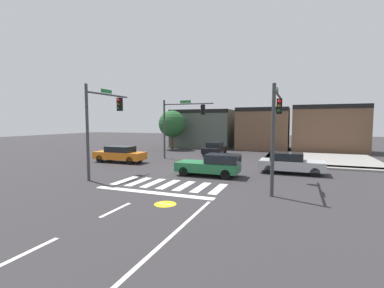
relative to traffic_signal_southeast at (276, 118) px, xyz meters
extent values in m
plane|color=#302D30|center=(-5.89, 3.09, -3.89)|extent=(120.00, 120.00, 0.00)
cube|color=silver|center=(-8.92, -1.41, -3.89)|extent=(0.49, 2.49, 0.01)
cube|color=silver|center=(-7.91, -1.41, -3.89)|extent=(0.49, 2.49, 0.01)
cube|color=silver|center=(-6.90, -1.41, -3.89)|extent=(0.49, 2.49, 0.01)
cube|color=silver|center=(-5.89, -1.41, -3.89)|extent=(0.49, 2.49, 0.01)
cube|color=silver|center=(-4.87, -1.41, -3.89)|extent=(0.49, 2.49, 0.01)
cube|color=silver|center=(-3.86, -1.41, -3.89)|extent=(0.49, 2.49, 0.01)
cube|color=silver|center=(-2.85, -1.41, -3.89)|extent=(0.49, 2.49, 0.01)
cube|color=white|center=(-5.89, -3.41, -3.89)|extent=(6.80, 0.50, 0.01)
cube|color=white|center=(-5.89, -6.41, -3.89)|extent=(0.16, 2.00, 0.01)
cube|color=white|center=(-5.89, -10.41, -3.89)|extent=(0.16, 2.00, 0.01)
cylinder|color=yellow|center=(-4.32, -4.96, -3.89)|extent=(0.99, 0.99, 0.01)
cylinder|color=white|center=(-4.54, -4.96, -3.88)|extent=(0.16, 0.16, 0.00)
cylinder|color=white|center=(-4.09, -4.96, -3.88)|extent=(0.16, 0.16, 0.00)
cube|color=white|center=(-4.32, -4.96, -3.88)|extent=(0.45, 0.04, 0.00)
cube|color=gray|center=(3.11, 8.29, -3.82)|extent=(10.00, 1.60, 0.15)
cube|color=gray|center=(-1.09, 13.09, -3.82)|extent=(1.60, 10.00, 0.15)
cube|color=gray|center=(3.11, 13.09, -3.82)|extent=(10.00, 10.00, 0.15)
cube|color=#4C564C|center=(-11.68, 22.13, -1.21)|extent=(8.41, 6.07, 5.36)
cube|color=black|center=(-11.68, 19.29, 1.22)|extent=(8.41, 0.50, 0.50)
cube|color=brown|center=(-3.23, 22.49, -1.15)|extent=(6.50, 6.80, 5.49)
cube|color=black|center=(-3.23, 19.29, 1.35)|extent=(6.50, 0.50, 0.50)
cube|color=brown|center=(4.57, 21.85, -1.06)|extent=(8.26, 5.51, 5.67)
cube|color=black|center=(4.57, 19.29, 1.53)|extent=(8.26, 0.50, 0.50)
cylinder|color=#383A3D|center=(0.00, -1.89, -1.14)|extent=(0.18, 0.18, 5.51)
cylinder|color=#383A3D|center=(0.00, 0.61, 1.32)|extent=(0.12, 5.00, 0.12)
cube|color=black|center=(0.00, 2.30, 0.74)|extent=(0.32, 0.32, 0.95)
sphere|color=red|center=(0.00, 2.13, 1.04)|extent=(0.22, 0.22, 0.22)
sphere|color=#4C330C|center=(0.00, 2.13, 0.74)|extent=(0.22, 0.22, 0.22)
sphere|color=#0C3814|center=(0.00, 2.13, 0.45)|extent=(0.22, 0.22, 0.22)
cube|color=#197233|center=(0.00, 0.36, 1.54)|extent=(0.03, 1.10, 0.24)
cylinder|color=#383A3D|center=(-11.33, 8.83, -0.98)|extent=(0.18, 0.18, 5.82)
cylinder|color=#383A3D|center=(-8.79, 8.83, 1.49)|extent=(5.07, 0.12, 0.12)
cube|color=black|center=(-7.26, 8.83, 0.91)|extent=(0.32, 0.32, 0.95)
sphere|color=red|center=(-7.43, 8.83, 1.21)|extent=(0.22, 0.22, 0.22)
sphere|color=#4C330C|center=(-7.43, 8.83, 0.91)|extent=(0.22, 0.22, 0.22)
sphere|color=#0C3814|center=(-7.43, 8.83, 0.62)|extent=(0.22, 0.22, 0.22)
cube|color=#197233|center=(-9.04, 8.83, 1.71)|extent=(1.10, 0.03, 0.24)
cylinder|color=#383A3D|center=(-11.01, -2.25, -0.90)|extent=(0.18, 0.18, 5.99)
cylinder|color=#383A3D|center=(-11.01, -0.13, 1.62)|extent=(0.12, 4.24, 0.12)
cube|color=black|center=(-11.01, 1.11, 1.04)|extent=(0.32, 0.32, 0.95)
sphere|color=red|center=(-11.01, 0.94, 1.34)|extent=(0.22, 0.22, 0.22)
sphere|color=#4C330C|center=(-11.01, 0.94, 1.04)|extent=(0.22, 0.22, 0.22)
sphere|color=#0C3814|center=(-11.01, 0.94, 0.75)|extent=(0.22, 0.22, 0.22)
cube|color=#197233|center=(-11.01, -0.34, 1.84)|extent=(0.03, 1.10, 0.24)
cube|color=#B7BABF|center=(0.78, 4.88, -3.29)|extent=(4.36, 1.88, 0.65)
cube|color=black|center=(0.42, 4.88, -2.69)|extent=(2.20, 1.66, 0.55)
cylinder|color=black|center=(2.26, 5.71, -3.58)|extent=(0.62, 0.22, 0.62)
cylinder|color=black|center=(2.26, 4.05, -3.58)|extent=(0.62, 0.22, 0.62)
cylinder|color=black|center=(-0.71, 5.71, -3.58)|extent=(0.62, 0.22, 0.62)
cylinder|color=black|center=(-0.71, 4.05, -3.58)|extent=(0.62, 0.22, 0.62)
cube|color=#1E6638|center=(-4.54, 1.92, -3.29)|extent=(4.24, 1.80, 0.62)
cube|color=black|center=(-3.49, 1.92, -2.68)|extent=(2.18, 1.59, 0.60)
cylinder|color=black|center=(-5.98, 1.13, -3.57)|extent=(0.64, 0.22, 0.64)
cylinder|color=black|center=(-5.98, 2.72, -3.57)|extent=(0.64, 0.22, 0.64)
cylinder|color=black|center=(-3.10, 1.13, -3.57)|extent=(0.64, 0.22, 0.64)
cylinder|color=black|center=(-3.10, 2.72, -3.57)|extent=(0.64, 0.22, 0.64)
cube|color=black|center=(-7.44, 13.52, -3.30)|extent=(1.70, 4.64, 0.55)
cube|color=black|center=(-7.44, 13.46, -2.75)|extent=(1.50, 1.96, 0.54)
cylinder|color=black|center=(-6.69, 11.94, -3.54)|extent=(0.22, 0.71, 0.71)
cylinder|color=black|center=(-8.18, 11.94, -3.54)|extent=(0.22, 0.71, 0.71)
cylinder|color=black|center=(-6.69, 15.10, -3.54)|extent=(0.22, 0.71, 0.71)
cylinder|color=black|center=(-8.18, 15.10, -3.54)|extent=(0.22, 0.71, 0.71)
cube|color=orange|center=(-13.88, 4.92, -3.26)|extent=(4.71, 1.76, 0.65)
cube|color=black|center=(-13.81, 4.92, -2.68)|extent=(2.42, 1.55, 0.51)
cylinder|color=black|center=(-12.28, 5.69, -3.55)|extent=(0.69, 0.22, 0.69)
cylinder|color=black|center=(-12.28, 4.15, -3.55)|extent=(0.69, 0.22, 0.69)
cylinder|color=black|center=(-15.48, 5.69, -3.55)|extent=(0.69, 0.22, 0.69)
cylinder|color=black|center=(-15.48, 4.15, -3.55)|extent=(0.69, 0.22, 0.69)
cylinder|color=#4C3823|center=(-14.39, 17.09, -2.49)|extent=(0.36, 0.36, 2.80)
sphere|color=#235628|center=(-14.39, 17.09, -0.49)|extent=(3.52, 3.52, 3.52)
camera|label=1|loc=(1.12, -15.69, -0.22)|focal=25.64mm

